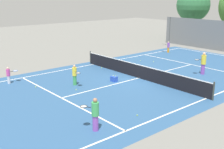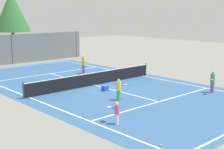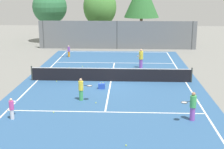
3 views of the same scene
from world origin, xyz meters
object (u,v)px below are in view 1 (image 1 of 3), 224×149
object	(u,v)px
player_0	(168,47)
tennis_ball_0	(101,68)
player_1	(203,63)
tennis_ball_6	(36,87)
tennis_ball_5	(140,60)
player_3	(75,75)
tennis_ball_7	(76,90)
player_4	(9,75)
tennis_ball_3	(154,62)
tennis_ball_4	(137,115)
ball_crate	(114,79)
player_2	(95,114)

from	to	relation	value
player_0	tennis_ball_0	size ratio (longest dim) A/B	17.55
player_1	tennis_ball_6	xyz separation A→B (m)	(-5.19, -11.08, -0.83)
player_0	player_1	xyz separation A→B (m)	(7.13, -4.69, 0.26)
player_1	tennis_ball_5	xyz separation A→B (m)	(-6.21, -0.33, -0.83)
player_3	tennis_ball_6	xyz separation A→B (m)	(-1.24, -2.22, -0.68)
player_1	player_3	size ratio (longest dim) A/B	1.21
tennis_ball_7	player_0	bearing A→B (deg)	106.29
player_1	tennis_ball_7	world-z (taller)	player_1
player_3	player_4	bearing A→B (deg)	-135.06
player_1	tennis_ball_3	bearing A→B (deg)	177.44
tennis_ball_0	tennis_ball_4	xyz separation A→B (m)	(8.66, -4.55, 0.00)
ball_crate	tennis_ball_7	world-z (taller)	ball_crate
player_4	tennis_ball_0	distance (m)	7.40
tennis_ball_6	tennis_ball_0	bearing A→B (deg)	100.53
tennis_ball_4	tennis_ball_0	bearing A→B (deg)	152.28
player_0	player_4	bearing A→B (deg)	-90.07
player_4	tennis_ball_5	xyz separation A→B (m)	(0.94, 11.72, -0.57)
player_3	player_2	bearing A→B (deg)	-25.61
tennis_ball_0	player_0	bearing A→B (deg)	94.57
player_3	tennis_ball_4	world-z (taller)	player_3
player_0	tennis_ball_7	xyz separation A→B (m)	(4.11, -14.08, -0.57)
player_0	tennis_ball_0	world-z (taller)	player_0
player_3	tennis_ball_6	distance (m)	2.63
player_1	tennis_ball_6	size ratio (longest dim) A/B	25.39
ball_crate	player_0	bearing A→B (deg)	110.95
player_0	player_2	distance (m)	18.95
player_1	tennis_ball_6	distance (m)	12.26
tennis_ball_3	tennis_ball_5	size ratio (longest dim) A/B	1.00
player_4	tennis_ball_6	size ratio (longest dim) A/B	17.39
player_2	tennis_ball_6	distance (m)	7.46
player_4	player_2	bearing A→B (deg)	1.48
player_0	player_1	world-z (taller)	player_1
player_1	player_2	xyz separation A→B (m)	(2.20, -11.81, -0.07)
player_4	ball_crate	size ratio (longest dim) A/B	2.56
player_4	tennis_ball_5	size ratio (longest dim) A/B	17.39
player_2	tennis_ball_7	world-z (taller)	player_2
player_0	player_1	bearing A→B (deg)	-33.34
ball_crate	tennis_ball_4	xyz separation A→B (m)	(5.19, -2.93, -0.15)
player_3	tennis_ball_0	world-z (taller)	player_3
tennis_ball_0	tennis_ball_7	bearing A→B (deg)	-54.31
tennis_ball_7	player_1	bearing A→B (deg)	72.20
player_0	tennis_ball_7	bearing A→B (deg)	-73.71
player_3	tennis_ball_5	size ratio (longest dim) A/B	20.95
tennis_ball_0	tennis_ball_7	xyz separation A→B (m)	(3.36, -4.68, 0.00)
tennis_ball_5	player_1	bearing A→B (deg)	3.06
player_1	player_2	bearing A→B (deg)	-79.47
player_0	tennis_ball_6	distance (m)	15.90
tennis_ball_3	tennis_ball_7	distance (m)	9.85
player_0	player_3	distance (m)	13.92
player_3	tennis_ball_3	size ratio (longest dim) A/B	20.95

